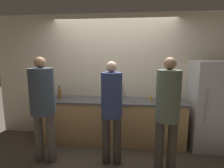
{
  "coord_description": "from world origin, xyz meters",
  "views": [
    {
      "loc": [
        0.32,
        -3.02,
        1.76
      ],
      "look_at": [
        0.0,
        0.14,
        1.24
      ],
      "focal_mm": 28.0,
      "sensor_mm": 36.0,
      "label": 1
    }
  ],
  "objects_px": {
    "person_right": "(168,107)",
    "utensil_crock": "(122,94)",
    "fruit_bowl": "(115,99)",
    "cup_yellow": "(151,98)",
    "person_center": "(112,105)",
    "bottle_amber": "(59,94)",
    "person_left": "(43,100)",
    "refrigerator": "(210,105)"
  },
  "relations": [
    {
      "from": "refrigerator",
      "to": "utensil_crock",
      "type": "height_order",
      "value": "refrigerator"
    },
    {
      "from": "refrigerator",
      "to": "utensil_crock",
      "type": "relative_size",
      "value": 5.67
    },
    {
      "from": "refrigerator",
      "to": "fruit_bowl",
      "type": "height_order",
      "value": "refrigerator"
    },
    {
      "from": "person_left",
      "to": "cup_yellow",
      "type": "relative_size",
      "value": 18.79
    },
    {
      "from": "person_right",
      "to": "bottle_amber",
      "type": "distance_m",
      "value": 2.17
    },
    {
      "from": "person_right",
      "to": "utensil_crock",
      "type": "relative_size",
      "value": 5.91
    },
    {
      "from": "refrigerator",
      "to": "person_center",
      "type": "xyz_separation_m",
      "value": [
        -1.79,
        -0.71,
        0.15
      ]
    },
    {
      "from": "utensil_crock",
      "to": "bottle_amber",
      "type": "height_order",
      "value": "utensil_crock"
    },
    {
      "from": "person_center",
      "to": "person_right",
      "type": "relative_size",
      "value": 0.96
    },
    {
      "from": "person_center",
      "to": "utensil_crock",
      "type": "xyz_separation_m",
      "value": [
        0.13,
        0.89,
        -0.02
      ]
    },
    {
      "from": "person_left",
      "to": "refrigerator",
      "type": "bearing_deg",
      "value": 14.82
    },
    {
      "from": "person_center",
      "to": "cup_yellow",
      "type": "height_order",
      "value": "person_center"
    },
    {
      "from": "refrigerator",
      "to": "person_left",
      "type": "relative_size",
      "value": 0.96
    },
    {
      "from": "cup_yellow",
      "to": "refrigerator",
      "type": "bearing_deg",
      "value": -2.17
    },
    {
      "from": "refrigerator",
      "to": "person_right",
      "type": "relative_size",
      "value": 0.96
    },
    {
      "from": "bottle_amber",
      "to": "cup_yellow",
      "type": "xyz_separation_m",
      "value": [
        1.85,
        0.02,
        -0.05
      ]
    },
    {
      "from": "person_left",
      "to": "utensil_crock",
      "type": "relative_size",
      "value": 5.92
    },
    {
      "from": "utensil_crock",
      "to": "bottle_amber",
      "type": "bearing_deg",
      "value": -173.34
    },
    {
      "from": "person_left",
      "to": "person_right",
      "type": "relative_size",
      "value": 1.0
    },
    {
      "from": "cup_yellow",
      "to": "utensil_crock",
      "type": "bearing_deg",
      "value": 166.68
    },
    {
      "from": "person_left",
      "to": "utensil_crock",
      "type": "height_order",
      "value": "person_left"
    },
    {
      "from": "bottle_amber",
      "to": "cup_yellow",
      "type": "relative_size",
      "value": 2.74
    },
    {
      "from": "person_right",
      "to": "cup_yellow",
      "type": "bearing_deg",
      "value": 97.57
    },
    {
      "from": "person_right",
      "to": "fruit_bowl",
      "type": "relative_size",
      "value": 6.37
    },
    {
      "from": "fruit_bowl",
      "to": "cup_yellow",
      "type": "relative_size",
      "value": 2.95
    },
    {
      "from": "fruit_bowl",
      "to": "bottle_amber",
      "type": "xyz_separation_m",
      "value": [
        -1.15,
        0.13,
        0.06
      ]
    },
    {
      "from": "bottle_amber",
      "to": "fruit_bowl",
      "type": "bearing_deg",
      "value": -6.4
    },
    {
      "from": "refrigerator",
      "to": "person_center",
      "type": "bearing_deg",
      "value": -158.28
    },
    {
      "from": "person_right",
      "to": "bottle_amber",
      "type": "xyz_separation_m",
      "value": [
        -1.97,
        0.91,
        -0.04
      ]
    },
    {
      "from": "person_center",
      "to": "utensil_crock",
      "type": "bearing_deg",
      "value": 81.36
    },
    {
      "from": "bottle_amber",
      "to": "person_left",
      "type": "bearing_deg",
      "value": -86.55
    },
    {
      "from": "fruit_bowl",
      "to": "utensil_crock",
      "type": "xyz_separation_m",
      "value": [
        0.13,
        0.28,
        0.03
      ]
    },
    {
      "from": "person_left",
      "to": "cup_yellow",
      "type": "distance_m",
      "value": 1.98
    },
    {
      "from": "fruit_bowl",
      "to": "bottle_amber",
      "type": "height_order",
      "value": "bottle_amber"
    },
    {
      "from": "bottle_amber",
      "to": "utensil_crock",
      "type": "bearing_deg",
      "value": 6.66
    },
    {
      "from": "refrigerator",
      "to": "person_left",
      "type": "xyz_separation_m",
      "value": [
        -2.89,
        -0.77,
        0.23
      ]
    },
    {
      "from": "person_center",
      "to": "person_right",
      "type": "height_order",
      "value": "person_right"
    },
    {
      "from": "person_left",
      "to": "utensil_crock",
      "type": "distance_m",
      "value": 1.56
    },
    {
      "from": "fruit_bowl",
      "to": "cup_yellow",
      "type": "distance_m",
      "value": 0.71
    },
    {
      "from": "cup_yellow",
      "to": "bottle_amber",
      "type": "bearing_deg",
      "value": -179.46
    },
    {
      "from": "fruit_bowl",
      "to": "utensil_crock",
      "type": "distance_m",
      "value": 0.31
    },
    {
      "from": "utensil_crock",
      "to": "person_right",
      "type": "bearing_deg",
      "value": -57.17
    }
  ]
}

